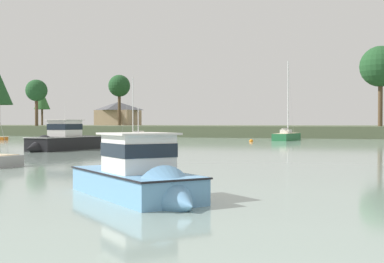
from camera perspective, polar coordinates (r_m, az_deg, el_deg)
name	(u,v)px	position (r m, az deg, el deg)	size (l,w,h in m)	color
far_shore_bank	(302,130)	(106.05, 12.18, 0.14)	(184.81, 53.12, 1.84)	#4C563D
sailboat_green	(287,138)	(70.40, 10.52, -0.76)	(2.87, 8.14, 11.46)	#236B3D
sailboat_white	(135,139)	(67.53, -6.35, -0.87)	(2.71, 6.76, 8.80)	white
cruiser_black	(60,144)	(44.92, -14.47, -1.33)	(3.37, 8.87, 4.87)	black
cruiser_skyblue	(143,185)	(15.49, -5.48, -5.92)	(6.16, 5.70, 3.55)	#669ECC
mooring_buoy_orange	(251,141)	(64.27, 6.63, -1.07)	(0.47, 0.47, 0.53)	orange
shore_tree_center_right	(42,100)	(125.88, -16.38, 3.42)	(3.78, 3.78, 8.43)	brown
shore_tree_far_right	(381,67)	(87.46, 20.28, 6.78)	(6.52, 6.52, 12.83)	brown
shore_tree_right	(119,86)	(119.81, -8.11, 5.00)	(5.06, 5.06, 11.71)	brown
shore_tree_right_mid	(36,91)	(100.49, -16.95, 4.34)	(4.07, 4.07, 8.70)	brown
cottage_near_water	(118,113)	(124.78, -8.24, 2.03)	(9.72, 8.16, 5.66)	tan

